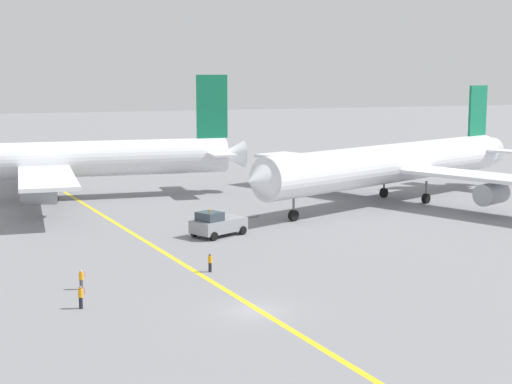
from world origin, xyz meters
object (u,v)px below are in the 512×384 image
(ground_crew_wing_walker_right, at_px, (81,297))
(ground_crew_marshaller_foreground, at_px, (210,262))
(pushback_tug, at_px, (217,224))
(ground_crew_ramp_agent_by_cones, at_px, (81,279))
(airliner_being_pushed, at_px, (393,164))
(airliner_at_gate_left, at_px, (27,161))

(ground_crew_wing_walker_right, xyz_separation_m, ground_crew_marshaller_foreground, (11.85, 6.64, -0.04))
(pushback_tug, relative_size, ground_crew_ramp_agent_by_cones, 5.61)
(airliner_being_pushed, bearing_deg, ground_crew_wing_walker_right, -144.27)
(pushback_tug, bearing_deg, airliner_being_pushed, 22.98)
(airliner_at_gate_left, height_order, ground_crew_ramp_agent_by_cones, airliner_at_gate_left)
(ground_crew_marshaller_foreground, bearing_deg, ground_crew_ramp_agent_by_cones, -171.94)
(airliner_being_pushed, xyz_separation_m, ground_crew_wing_walker_right, (-45.13, -32.46, -4.21))
(airliner_being_pushed, height_order, ground_crew_ramp_agent_by_cones, airliner_being_pushed)
(airliner_being_pushed, height_order, ground_crew_wing_walker_right, airliner_being_pushed)
(airliner_being_pushed, relative_size, pushback_tug, 5.54)
(pushback_tug, height_order, ground_crew_ramp_agent_by_cones, pushback_tug)
(airliner_at_gate_left, bearing_deg, ground_crew_ramp_agent_by_cones, -89.88)
(ground_crew_wing_walker_right, bearing_deg, airliner_at_gate_left, 89.21)
(pushback_tug, xyz_separation_m, ground_crew_wing_walker_right, (-17.12, -20.59, -0.40))
(ground_crew_wing_walker_right, relative_size, ground_crew_marshaller_foreground, 1.05)
(airliner_at_gate_left, height_order, airliner_being_pushed, airliner_at_gate_left)
(airliner_at_gate_left, height_order, ground_crew_wing_walker_right, airliner_at_gate_left)
(airliner_being_pushed, distance_m, pushback_tug, 30.66)
(airliner_at_gate_left, xyz_separation_m, ground_crew_wing_walker_right, (-0.70, -50.99, -4.42))
(airliner_at_gate_left, distance_m, pushback_tug, 34.78)
(airliner_at_gate_left, distance_m, ground_crew_ramp_agent_by_cones, 46.13)
(ground_crew_ramp_agent_by_cones, bearing_deg, ground_crew_wing_walker_right, -98.91)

